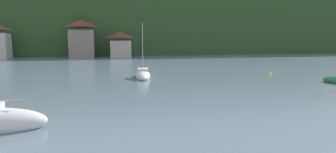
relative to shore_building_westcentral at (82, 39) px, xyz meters
name	(u,v)px	position (x,y,z in m)	size (l,w,h in m)	color
wooded_hillside	(95,31)	(2.73, 33.64, 3.40)	(352.00, 49.32, 51.20)	#2D4C28
shore_building_westcentral	(82,39)	(0.00, 0.00, 0.00)	(7.08, 6.17, 10.71)	gray
shore_building_central	(120,45)	(10.79, -0.32, -1.56)	(6.19, 5.50, 7.45)	#BCB29E
sailboat_far_7	(143,75)	(11.39, -46.28, -4.81)	(2.61, 6.72, 7.67)	white
mooring_buoy_mid	(270,75)	(29.92, -46.89, -5.19)	(0.58, 0.58, 0.58)	yellow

